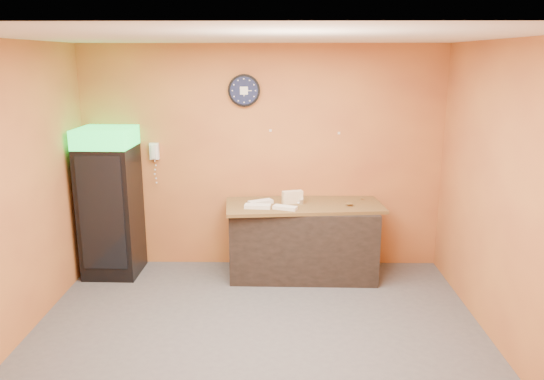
{
  "coord_description": "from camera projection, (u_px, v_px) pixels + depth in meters",
  "views": [
    {
      "loc": [
        0.2,
        -4.55,
        2.64
      ],
      "look_at": [
        0.14,
        0.6,
        1.34
      ],
      "focal_mm": 35.0,
      "sensor_mm": 36.0,
      "label": 1
    }
  ],
  "objects": [
    {
      "name": "floor",
      "position": [
        257.0,
        341.0,
        5.06
      ],
      "size": [
        4.5,
        4.5,
        0.0
      ],
      "primitive_type": "plane",
      "color": "#47474C",
      "rests_on": "ground"
    },
    {
      "name": "back_wall",
      "position": [
        263.0,
        158.0,
        6.66
      ],
      "size": [
        4.5,
        0.02,
        2.8
      ],
      "primitive_type": "cube",
      "color": "#CD7E39",
      "rests_on": "floor"
    },
    {
      "name": "left_wall",
      "position": [
        5.0,
        199.0,
        4.75
      ],
      "size": [
        0.02,
        4.0,
        2.8
      ],
      "primitive_type": "cube",
      "color": "#CD7E39",
      "rests_on": "floor"
    },
    {
      "name": "right_wall",
      "position": [
        509.0,
        201.0,
        4.69
      ],
      "size": [
        0.02,
        4.0,
        2.8
      ],
      "primitive_type": "cube",
      "color": "#CD7E39",
      "rests_on": "floor"
    },
    {
      "name": "ceiling",
      "position": [
        254.0,
        37.0,
        4.38
      ],
      "size": [
        4.5,
        4.0,
        0.02
      ],
      "primitive_type": "cube",
      "color": "white",
      "rests_on": "back_wall"
    },
    {
      "name": "beverage_cooler",
      "position": [
        110.0,
        205.0,
        6.43
      ],
      "size": [
        0.65,
        0.67,
        1.83
      ],
      "rotation": [
        0.0,
        0.0,
        -0.02
      ],
      "color": "black",
      "rests_on": "floor"
    },
    {
      "name": "prep_counter",
      "position": [
        303.0,
        241.0,
        6.51
      ],
      "size": [
        1.76,
        0.81,
        0.88
      ],
      "primitive_type": "cube",
      "rotation": [
        0.0,
        0.0,
        -0.02
      ],
      "color": "black",
      "rests_on": "floor"
    },
    {
      "name": "wall_clock",
      "position": [
        244.0,
        90.0,
        6.43
      ],
      "size": [
        0.39,
        0.06,
        0.39
      ],
      "color": "black",
      "rests_on": "back_wall"
    },
    {
      "name": "wall_phone",
      "position": [
        154.0,
        151.0,
        6.6
      ],
      "size": [
        0.11,
        0.1,
        0.21
      ],
      "color": "white",
      "rests_on": "back_wall"
    },
    {
      "name": "butcher_paper",
      "position": [
        304.0,
        205.0,
        6.4
      ],
      "size": [
        1.93,
        0.95,
        0.04
      ],
      "primitive_type": "cube",
      "rotation": [
        0.0,
        0.0,
        0.09
      ],
      "color": "brown",
      "rests_on": "prep_counter"
    },
    {
      "name": "sub_roll_stack",
      "position": [
        292.0,
        197.0,
        6.39
      ],
      "size": [
        0.26,
        0.15,
        0.16
      ],
      "rotation": [
        0.0,
        0.0,
        0.28
      ],
      "color": "#F5E5BE",
      "rests_on": "butcher_paper"
    },
    {
      "name": "wrapped_sandwich_left",
      "position": [
        258.0,
        206.0,
        6.21
      ],
      "size": [
        0.32,
        0.15,
        0.04
      ],
      "primitive_type": "cube",
      "rotation": [
        0.0,
        0.0,
        -0.1
      ],
      "color": "white",
      "rests_on": "butcher_paper"
    },
    {
      "name": "wrapped_sandwich_mid",
      "position": [
        285.0,
        208.0,
        6.16
      ],
      "size": [
        0.3,
        0.2,
        0.04
      ],
      "primitive_type": "cube",
      "rotation": [
        0.0,
        0.0,
        -0.38
      ],
      "color": "white",
      "rests_on": "butcher_paper"
    },
    {
      "name": "wrapped_sandwich_right",
      "position": [
        261.0,
        202.0,
        6.39
      ],
      "size": [
        0.31,
        0.24,
        0.04
      ],
      "primitive_type": "cube",
      "rotation": [
        0.0,
        0.0,
        0.5
      ],
      "color": "white",
      "rests_on": "butcher_paper"
    },
    {
      "name": "kitchen_tool",
      "position": [
        301.0,
        202.0,
        6.38
      ],
      "size": [
        0.06,
        0.06,
        0.06
      ],
      "primitive_type": "cylinder",
      "color": "silver",
      "rests_on": "butcher_paper"
    }
  ]
}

